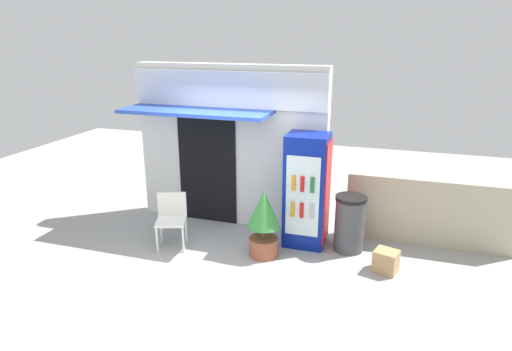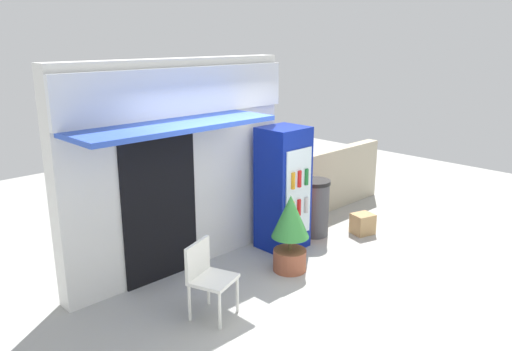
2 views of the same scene
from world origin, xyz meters
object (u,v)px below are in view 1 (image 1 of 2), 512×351
Objects in this scene: plastic_chair at (172,216)px; potted_plant_near_shop at (264,220)px; cardboard_box at (386,261)px; trash_bin at (350,223)px; drink_cooler at (307,191)px.

potted_plant_near_shop is (1.52, 0.10, 0.09)m from plastic_chair.
potted_plant_near_shop is 1.89m from cardboard_box.
drink_cooler is at bearing 178.09° from trash_bin.
plastic_chair is 1.53m from potted_plant_near_shop.
trash_bin is 2.75× the size of cardboard_box.
plastic_chair is 3.38m from cardboard_box.
plastic_chair is 0.81× the size of potted_plant_near_shop.
drink_cooler is 0.88m from potted_plant_near_shop.
trash_bin is at bearing 14.19° from plastic_chair.
trash_bin reaches higher than cardboard_box.
potted_plant_near_shop is at bearing 3.86° from plastic_chair.
drink_cooler is 1.61m from cardboard_box.
plastic_chair is at bearing -177.18° from cardboard_box.
potted_plant_near_shop is at bearing -178.04° from cardboard_box.
drink_cooler reaches higher than trash_bin.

